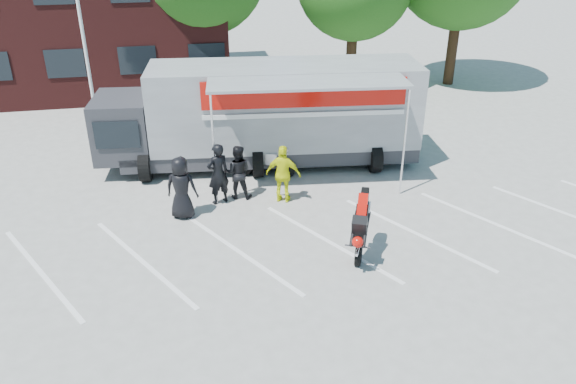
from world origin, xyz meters
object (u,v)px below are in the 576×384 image
object	(u,v)px
flagpole	(85,0)
spectator_leather_c	(238,172)
spectator_leather_b	(218,174)
spectator_hivis	(283,174)
spectator_leather_a	(181,188)
transporter_truck	(271,163)
stunt_bike_rider	(361,250)
parked_motorcycle	(264,176)

from	to	relation	value
flagpole	spectator_leather_c	size ratio (longest dim) A/B	4.77
spectator_leather_b	spectator_hivis	bearing A→B (deg)	148.61
flagpole	spectator_leather_a	bearing A→B (deg)	-68.28
transporter_truck	spectator_leather_a	bearing A→B (deg)	-127.28
flagpole	spectator_hivis	xyz separation A→B (m)	(5.70, -6.47, -4.17)
spectator_leather_b	spectator_leather_c	size ratio (longest dim) A/B	1.12
spectator_leather_a	transporter_truck	bearing A→B (deg)	-115.17
stunt_bike_rider	flagpole	bearing A→B (deg)	150.79
flagpole	spectator_leather_b	world-z (taller)	flagpole
flagpole	spectator_leather_c	xyz separation A→B (m)	(4.41, -5.96, -4.21)
transporter_truck	spectator_leather_b	bearing A→B (deg)	-121.58
stunt_bike_rider	spectator_leather_b	size ratio (longest dim) A/B	1.04
transporter_truck	spectator_leather_b	size ratio (longest dim) A/B	5.72
spectator_hivis	flagpole	bearing A→B (deg)	-25.02
transporter_truck	spectator_leather_b	world-z (taller)	spectator_leather_b
spectator_hivis	stunt_bike_rider	bearing A→B (deg)	138.49
transporter_truck	spectator_hivis	world-z (taller)	spectator_hivis
transporter_truck	spectator_hivis	xyz separation A→B (m)	(-0.10, -2.89, 0.89)
spectator_hivis	transporter_truck	bearing A→B (deg)	-68.35
flagpole	spectator_leather_c	bearing A→B (deg)	-53.48
parked_motorcycle	spectator_leather_b	xyz separation A→B (m)	(-1.60, -1.55, 0.94)
parked_motorcycle	flagpole	bearing A→B (deg)	66.88
spectator_leather_b	flagpole	bearing A→B (deg)	-81.29
transporter_truck	parked_motorcycle	distance (m)	1.12
spectator_hivis	spectator_leather_b	bearing A→B (deg)	15.12
transporter_truck	spectator_leather_a	world-z (taller)	spectator_leather_a
parked_motorcycle	spectator_hivis	bearing A→B (deg)	-153.68
flagpole	spectator_hivis	bearing A→B (deg)	-48.60
spectator_leather_a	spectator_leather_c	distance (m)	1.91
spectator_leather_a	spectator_hivis	distance (m)	2.99
stunt_bike_rider	spectator_leather_a	world-z (taller)	spectator_leather_a
transporter_truck	spectator_leather_c	distance (m)	2.88
parked_motorcycle	spectator_leather_c	bearing A→B (deg)	160.27
spectator_leather_b	spectator_hivis	distance (m)	1.91
spectator_leather_b	transporter_truck	bearing A→B (deg)	-150.25
flagpole	spectator_leather_b	bearing A→B (deg)	-58.36
spectator_leather_c	spectator_leather_a	bearing A→B (deg)	43.10
flagpole	transporter_truck	size ratio (longest dim) A/B	0.75
stunt_bike_rider	spectator_leather_c	world-z (taller)	spectator_leather_c
spectator_leather_a	spectator_leather_b	distance (m)	1.27
flagpole	spectator_leather_b	xyz separation A→B (m)	(3.81, -6.19, -4.12)
parked_motorcycle	spectator_leather_c	world-z (taller)	spectator_leather_c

